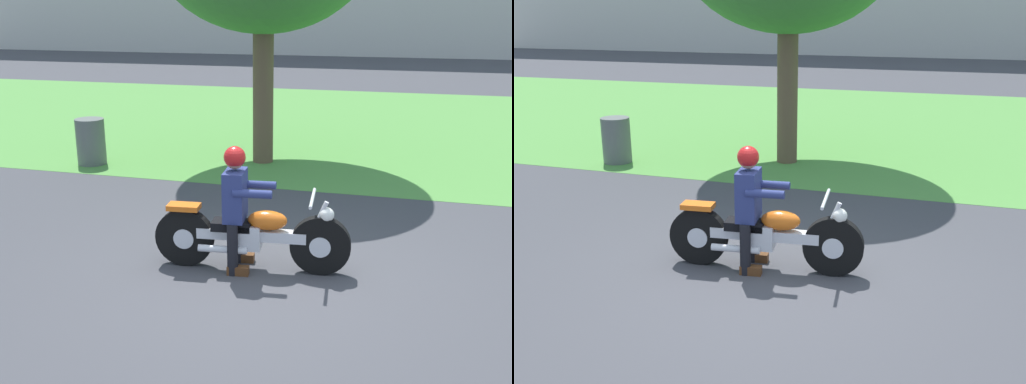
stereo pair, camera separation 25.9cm
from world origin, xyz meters
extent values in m
plane|color=#424247|center=(0.00, 0.00, 0.00)|extent=(120.00, 120.00, 0.00)
cube|color=#549342|center=(0.00, 9.19, 0.00)|extent=(60.00, 12.00, 0.01)
cylinder|color=black|center=(0.56, 0.20, 0.33)|extent=(0.68, 0.19, 0.67)
cylinder|color=silver|center=(0.56, 0.20, 0.33)|extent=(0.25, 0.16, 0.23)
cylinder|color=black|center=(-0.97, 0.05, 0.33)|extent=(0.68, 0.19, 0.67)
cylinder|color=silver|center=(-0.97, 0.05, 0.33)|extent=(0.25, 0.16, 0.23)
cube|color=silver|center=(-0.20, 0.12, 0.41)|extent=(1.24, 0.26, 0.12)
cube|color=silver|center=(-0.25, 0.12, 0.39)|extent=(0.34, 0.27, 0.28)
ellipsoid|color=orange|center=(-0.03, 0.14, 0.59)|extent=(0.46, 0.28, 0.22)
cube|color=black|center=(-0.42, 0.10, 0.51)|extent=(0.46, 0.28, 0.10)
cube|color=orange|center=(-0.97, 0.05, 0.70)|extent=(0.38, 0.23, 0.06)
cylinder|color=silver|center=(0.51, 0.19, 0.58)|extent=(0.26, 0.07, 0.53)
cylinder|color=silver|center=(0.46, 0.19, 0.87)|extent=(0.10, 0.66, 0.04)
sphere|color=white|center=(0.62, 0.20, 0.69)|extent=(0.16, 0.16, 0.16)
cylinder|color=silver|center=(-0.49, -0.05, 0.27)|extent=(0.56, 0.13, 0.08)
cylinder|color=black|center=(-0.40, 0.28, 0.29)|extent=(0.12, 0.12, 0.58)
cube|color=#593319|center=(-0.34, 0.29, 0.05)|extent=(0.25, 0.12, 0.10)
cylinder|color=black|center=(-0.37, -0.07, 0.29)|extent=(0.12, 0.12, 0.58)
cube|color=#593319|center=(-0.31, -0.07, 0.05)|extent=(0.25, 0.12, 0.10)
cube|color=navy|center=(-0.38, 0.11, 0.86)|extent=(0.26, 0.40, 0.56)
cylinder|color=navy|center=(-0.18, 0.30, 0.94)|extent=(0.43, 0.13, 0.09)
cylinder|color=navy|center=(-0.15, -0.04, 0.94)|extent=(0.43, 0.13, 0.09)
sphere|color=tan|center=(-0.38, 0.11, 1.26)|extent=(0.20, 0.20, 0.20)
sphere|color=#B21919|center=(-0.38, 0.11, 1.29)|extent=(0.24, 0.24, 0.24)
cylinder|color=brown|center=(-1.27, 4.86, 1.28)|extent=(0.38, 0.38, 2.56)
cylinder|color=#595E5B|center=(-4.34, 3.87, 0.43)|extent=(0.53, 0.53, 0.86)
camera|label=1|loc=(1.42, -5.80, 2.84)|focal=41.56mm
camera|label=2|loc=(1.67, -5.73, 2.84)|focal=41.56mm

